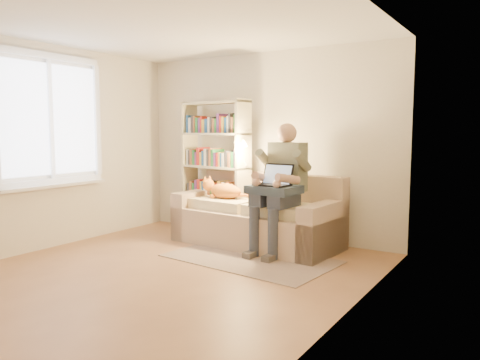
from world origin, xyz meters
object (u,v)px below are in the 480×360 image
Objects in this scene: sofa at (258,219)px; person at (281,180)px; laptop at (278,180)px; bookshelf at (215,162)px; cat at (220,190)px.

person is (0.44, -0.20, 0.56)m from sofa.
bookshelf reaches higher than laptop.
sofa is 0.74m from person.
laptop is (1.01, -0.25, 0.21)m from cat.
person is 1.30m from bookshelf.
person is 0.83× the size of bookshelf.
person is 2.23× the size of cat.
cat is 1.06m from laptop.
sofa is 3.13× the size of cat.
person reaches higher than sofa.
laptop is 0.22× the size of bookshelf.
person is at bearing 108.58° from laptop.
sofa reaches higher than cat.
sofa is 0.66m from cat.
bookshelf is (-1.24, 0.35, 0.17)m from person.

